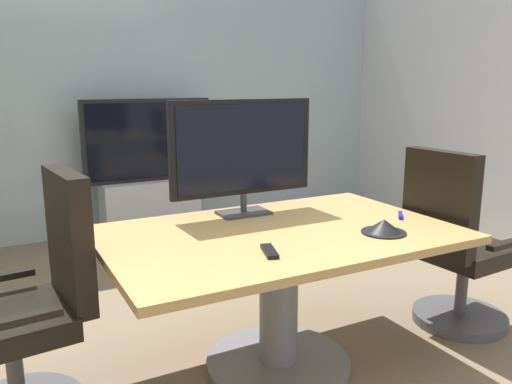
{
  "coord_description": "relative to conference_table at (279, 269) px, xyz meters",
  "views": [
    {
      "loc": [
        -1.27,
        -1.91,
        1.46
      ],
      "look_at": [
        -0.02,
        0.46,
        0.88
      ],
      "focal_mm": 35.96,
      "sensor_mm": 36.0,
      "label": 1
    }
  ],
  "objects": [
    {
      "name": "conference_phone",
      "position": [
        0.43,
        -0.27,
        0.23
      ],
      "size": [
        0.22,
        0.22,
        0.07
      ],
      "color": "black",
      "rests_on": "conference_table"
    },
    {
      "name": "office_chair_left",
      "position": [
        -1.14,
        0.15,
        -0.08
      ],
      "size": [
        0.62,
        0.6,
        1.09
      ],
      "rotation": [
        0.0,
        0.0,
        -1.46
      ],
      "color": "#4C4C51",
      "rests_on": "ground"
    },
    {
      "name": "whiteboard_marker",
      "position": [
        0.72,
        -0.08,
        0.21
      ],
      "size": [
        0.1,
        0.11,
        0.02
      ],
      "primitive_type": "cube",
      "rotation": [
        0.0,
        0.0,
        0.84
      ],
      "color": "#1919A5",
      "rests_on": "conference_table"
    },
    {
      "name": "ground_plane",
      "position": [
        0.02,
        -0.21,
        -0.53
      ],
      "size": [
        7.22,
        7.22,
        0.0
      ],
      "primitive_type": "plane",
      "color": "#7A664C"
    },
    {
      "name": "conference_table",
      "position": [
        0.0,
        0.0,
        0.0
      ],
      "size": [
        1.73,
        1.11,
        0.73
      ],
      "color": "#B2894C",
      "rests_on": "ground"
    },
    {
      "name": "remote_control",
      "position": [
        -0.21,
        -0.28,
        0.21
      ],
      "size": [
        0.1,
        0.18,
        0.02
      ],
      "primitive_type": "cube",
      "rotation": [
        0.0,
        0.0,
        -0.3
      ],
      "color": "black",
      "rests_on": "conference_table"
    },
    {
      "name": "office_chair_right",
      "position": [
        1.14,
        -0.11,
        -0.08
      ],
      "size": [
        0.61,
        0.59,
        1.09
      ],
      "rotation": [
        0.0,
        0.0,
        1.64
      ],
      "color": "#4C4C51",
      "rests_on": "ground"
    },
    {
      "name": "wall_back_glass_partition",
      "position": [
        0.02,
        2.91,
        0.8
      ],
      "size": [
        5.71,
        0.1,
        2.66
      ],
      "primitive_type": "cube",
      "color": "#9EB2B7",
      "rests_on": "ground"
    },
    {
      "name": "wall_display_unit",
      "position": [
        0.08,
        2.55,
        -0.09
      ],
      "size": [
        1.2,
        0.36,
        1.31
      ],
      "color": "#B7BABC",
      "rests_on": "ground"
    },
    {
      "name": "tv_monitor",
      "position": [
        -0.01,
        0.38,
        0.56
      ],
      "size": [
        0.84,
        0.18,
        0.64
      ],
      "color": "#333338",
      "rests_on": "conference_table"
    }
  ]
}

